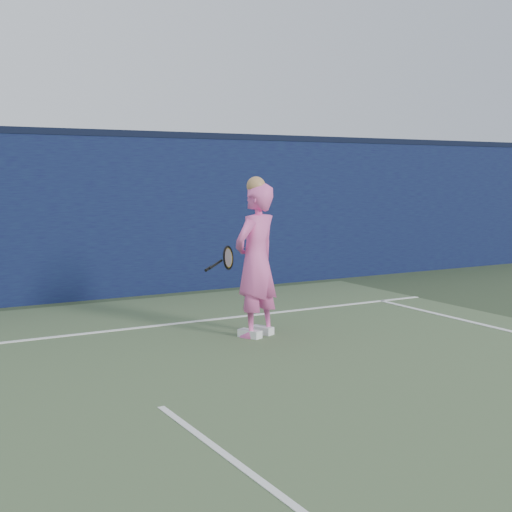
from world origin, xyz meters
TOP-DOWN VIEW (x-y plane):
  - ground at (0.00, 0.00)m, footprint 80.00×80.00m
  - backstop_wall at (0.00, 6.50)m, footprint 24.00×0.40m
  - wall_cap at (0.00, 6.50)m, footprint 24.00×0.42m
  - player at (1.98, 2.90)m, footprint 0.78×0.66m
  - racket at (1.80, 3.31)m, footprint 0.52×0.29m
  - court_lines at (0.00, -0.33)m, footprint 11.00×12.04m

SIDE VIEW (x-z plane):
  - ground at x=0.00m, z-range 0.00..0.00m
  - court_lines at x=0.00m, z-range 0.01..0.01m
  - racket at x=1.80m, z-range 0.75..1.05m
  - player at x=1.98m, z-range -0.03..1.86m
  - backstop_wall at x=0.00m, z-range 0.00..2.50m
  - wall_cap at x=0.00m, z-range 2.50..2.60m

